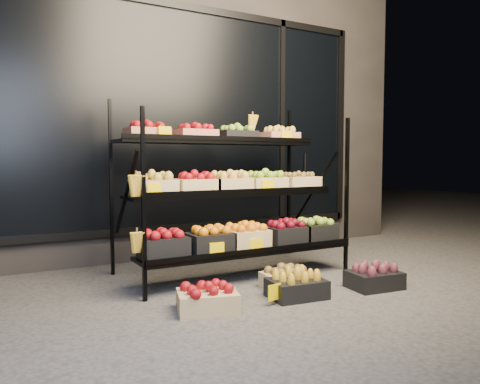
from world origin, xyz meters
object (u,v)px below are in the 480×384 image
floor_crate_midleft (297,285)px  floor_crate_midright (286,277)px  floor_crate_left (207,298)px  display_rack (233,192)px

floor_crate_midleft → floor_crate_midright: size_ratio=1.14×
floor_crate_left → floor_crate_midleft: size_ratio=1.07×
display_rack → floor_crate_midright: bearing=-76.8°
display_rack → floor_crate_midleft: 1.15m
display_rack → floor_crate_midright: 0.96m
display_rack → floor_crate_left: bearing=-128.5°
floor_crate_left → floor_crate_midright: floor_crate_left is taller
floor_crate_midleft → floor_crate_midright: (0.09, 0.28, -0.01)m
display_rack → floor_crate_left: (-0.70, -0.87, -0.69)m
floor_crate_left → floor_crate_midright: 0.88m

